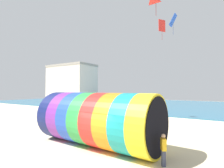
# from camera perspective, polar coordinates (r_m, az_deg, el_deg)

# --- Properties ---
(ground_plane) EXTENTS (120.00, 120.00, 0.00)m
(ground_plane) POSITION_cam_1_polar(r_m,az_deg,el_deg) (10.65, -7.25, -23.34)
(ground_plane) COLOR beige
(sea) EXTENTS (120.00, 40.00, 0.10)m
(sea) POSITION_cam_1_polar(r_m,az_deg,el_deg) (46.03, 24.63, -6.50)
(sea) COLOR teal
(sea) RESTS_ON ground
(giant_inflatable_tube) EXTENTS (9.15, 4.15, 3.69)m
(giant_inflatable_tube) POSITION_cam_1_polar(r_m,az_deg,el_deg) (12.55, -4.91, -11.30)
(giant_inflatable_tube) COLOR navy
(giant_inflatable_tube) RESTS_ON ground
(kite_handler) EXTENTS (0.38, 0.42, 1.64)m
(kite_handler) POSITION_cam_1_polar(r_m,az_deg,el_deg) (9.88, 16.46, -19.88)
(kite_handler) COLOR #383D56
(kite_handler) RESTS_ON ground
(kite_red_delta) EXTENTS (1.32, 1.22, 1.71)m
(kite_red_delta) POSITION_cam_1_polar(r_m,az_deg,el_deg) (14.97, 14.14, 24.91)
(kite_red_delta) COLOR red
(kite_blue_diamond) EXTENTS (0.81, 1.10, 2.54)m
(kite_blue_diamond) POSITION_cam_1_polar(r_m,az_deg,el_deg) (24.61, 19.32, 19.01)
(kite_blue_diamond) COLOR blue
(kite_red_diamond) EXTENTS (0.50, 0.72, 2.07)m
(kite_red_diamond) POSITION_cam_1_polar(r_m,az_deg,el_deg) (19.35, 16.00, 17.77)
(kite_red_diamond) COLOR red
(bystander_near_water) EXTENTS (0.35, 0.42, 1.71)m
(bystander_near_water) POSITION_cam_1_polar(r_m,az_deg,el_deg) (20.96, -3.77, -10.16)
(bystander_near_water) COLOR #383D56
(bystander_near_water) RESTS_ON ground
(bystander_mid_beach) EXTENTS (0.41, 0.41, 1.68)m
(bystander_mid_beach) POSITION_cam_1_polar(r_m,az_deg,el_deg) (24.21, -12.65, -9.05)
(bystander_mid_beach) COLOR black
(bystander_mid_beach) RESTS_ON ground
(promenade_building) EXTENTS (10.99, 6.23, 9.66)m
(promenade_building) POSITION_cam_1_polar(r_m,az_deg,el_deg) (41.87, -13.09, -0.54)
(promenade_building) COLOR silver
(promenade_building) RESTS_ON ground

